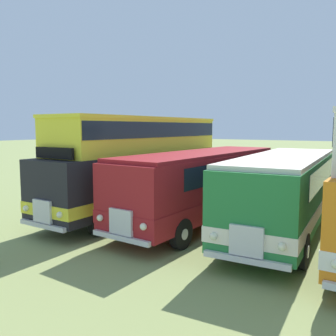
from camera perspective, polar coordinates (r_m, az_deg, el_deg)
name	(u,v)px	position (r m, az deg, el deg)	size (l,w,h in m)	color
bus_first_in_row	(141,160)	(17.23, -4.29, 1.30)	(2.78, 11.26, 4.49)	black
bus_second_in_row	(203,181)	(15.32, 5.49, -2.08)	(3.10, 10.28, 2.99)	maroon
bus_third_in_row	(285,188)	(14.19, 17.97, -3.06)	(3.03, 9.85, 2.99)	#237538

